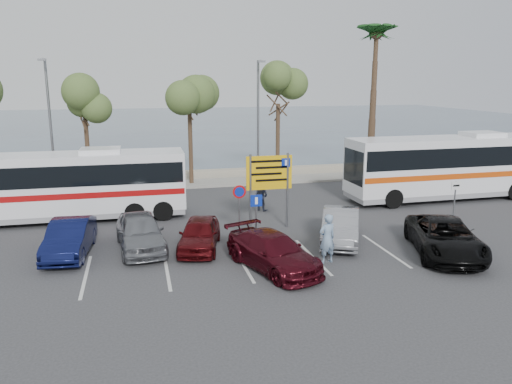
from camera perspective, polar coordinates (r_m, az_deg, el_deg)
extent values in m
plane|color=#323234|center=(20.78, 1.08, -6.82)|extent=(120.00, 120.00, 0.00)
cube|color=gray|center=(34.01, -4.85, 1.06)|extent=(44.00, 2.40, 0.15)
cube|color=#A59B84|center=(35.91, -5.34, 2.04)|extent=(48.00, 0.80, 0.60)
plane|color=#3B4A5F|center=(79.40, -9.96, 7.60)|extent=(140.00, 140.00, 0.00)
cylinder|color=#382619|center=(33.36, -18.70, 4.72)|extent=(0.28, 0.28, 5.04)
cylinder|color=#382619|center=(33.36, -7.50, 5.77)|extent=(0.28, 0.28, 5.60)
cylinder|color=#382619|center=(34.52, 2.50, 5.75)|extent=(0.28, 0.28, 5.18)
cylinder|color=#382619|center=(36.86, 13.22, 9.64)|extent=(0.48, 0.48, 10.00)
cylinder|color=slate|center=(33.05, -22.41, 6.95)|extent=(0.16, 0.16, 8.00)
cylinder|color=slate|center=(32.50, -23.14, 13.80)|extent=(0.12, 0.90, 0.12)
cube|color=slate|center=(32.00, -23.28, 13.73)|extent=(0.45, 0.25, 0.12)
cylinder|color=slate|center=(33.61, 0.23, 7.99)|extent=(0.16, 0.16, 8.00)
cylinder|color=slate|center=(33.07, 0.43, 14.76)|extent=(0.12, 0.90, 0.12)
cube|color=slate|center=(32.58, 0.65, 14.70)|extent=(0.45, 0.25, 0.12)
cylinder|color=slate|center=(23.29, -0.64, -0.04)|extent=(0.12, 0.12, 3.60)
cylinder|color=slate|center=(23.74, 3.60, 0.18)|extent=(0.12, 0.12, 3.60)
cube|color=#EAAE0C|center=(23.32, 1.51, 2.23)|extent=(2.20, 0.06, 1.60)
cube|color=#0C2699|center=(23.41, 3.44, 3.37)|extent=(0.42, 0.01, 0.42)
cylinder|color=slate|center=(22.55, -1.92, -2.31)|extent=(0.07, 0.07, 2.20)
cylinder|color=#B20C0C|center=(22.30, -1.92, 0.03)|extent=(0.60, 0.03, 0.60)
cylinder|color=slate|center=(21.13, 0.02, -3.35)|extent=(0.07, 0.07, 2.20)
cube|color=#0C2699|center=(20.88, 0.04, -0.99)|extent=(0.50, 0.03, 0.50)
cylinder|color=slate|center=(25.88, 21.71, -1.25)|extent=(0.07, 0.07, 2.20)
cube|color=white|center=(25.67, 21.90, 0.69)|extent=(0.50, 0.03, 0.40)
cube|color=white|center=(26.52, -20.88, 1.04)|extent=(11.61, 2.53, 2.85)
cube|color=black|center=(26.42, -20.97, 2.12)|extent=(11.38, 2.57, 1.01)
cube|color=#9C0C0C|center=(26.61, -20.80, 0.07)|extent=(11.50, 2.56, 0.29)
cube|color=gray|center=(26.82, -20.64, -1.94)|extent=(11.50, 2.50, 0.53)
cube|color=white|center=(26.27, -21.15, 4.33)|extent=(1.94, 1.56, 0.23)
cube|color=white|center=(31.51, 21.48, 3.06)|extent=(12.63, 2.85, 3.10)
cube|color=black|center=(31.43, 21.56, 4.05)|extent=(12.38, 2.89, 1.10)
cube|color=#C8440B|center=(31.59, 21.41, 2.17)|extent=(12.50, 2.88, 0.31)
cube|color=gray|center=(31.78, 21.25, 0.31)|extent=(12.50, 2.82, 0.58)
cube|color=white|center=(31.29, 21.73, 6.08)|extent=(2.12, 1.71, 0.25)
imported|color=slate|center=(21.36, -13.09, -4.46)|extent=(2.23, 4.64, 1.53)
imported|color=#0D133F|center=(21.57, -20.53, -4.95)|extent=(1.85, 4.39, 1.41)
imported|color=#430B14|center=(18.78, 1.96, -6.84)|extent=(3.33, 4.98, 1.34)
imported|color=#4E0B0E|center=(21.01, -6.48, -4.78)|extent=(2.43, 4.13, 1.32)
imported|color=black|center=(21.66, 20.78, -4.85)|extent=(3.96, 5.70, 1.45)
imported|color=#929297|center=(22.08, 9.62, -3.85)|extent=(3.17, 4.60, 1.44)
imported|color=#7C97B5|center=(19.48, 8.13, -5.29)|extent=(0.80, 0.61, 1.95)
imported|color=#383D54|center=(26.95, 0.62, -0.43)|extent=(0.98, 0.99, 1.61)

